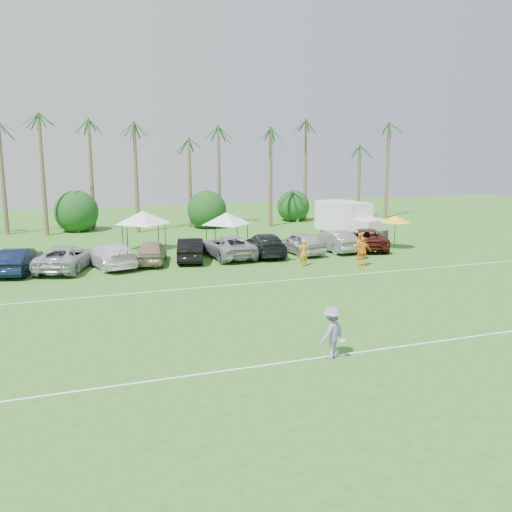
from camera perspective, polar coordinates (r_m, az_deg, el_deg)
name	(u,v)px	position (r m, az deg, el deg)	size (l,w,h in m)	color
ground	(326,381)	(19.74, 6.98, -12.30)	(120.00, 120.00, 0.00)	#326B20
field_lines	(247,316)	(26.67, -0.86, -5.99)	(80.00, 12.10, 0.01)	white
palm_tree_3	(47,120)	(54.17, -20.13, 12.68)	(2.40, 2.40, 11.90)	brown
palm_tree_4	(96,150)	(54.29, -15.67, 10.20)	(2.40, 2.40, 8.90)	brown
palm_tree_5	(141,140)	(54.76, -11.46, 11.30)	(2.40, 2.40, 9.90)	brown
palm_tree_6	(183,131)	(55.53, -7.32, 12.30)	(2.40, 2.40, 10.90)	brown
palm_tree_7	(223,122)	(56.58, -3.28, 13.20)	(2.40, 2.40, 11.90)	brown
palm_tree_8	(271,149)	(58.18, 1.55, 10.61)	(2.40, 2.40, 8.90)	brown
palm_tree_9	(316,141)	(60.20, 6.07, 11.39)	(2.40, 2.40, 9.90)	brown
palm_tree_10	(359,133)	(62.57, 10.30, 12.05)	(2.40, 2.40, 10.90)	brown
palm_tree_11	(392,125)	(64.69, 13.46, 12.64)	(2.40, 2.40, 11.90)	brown
bush_tree_1	(76,212)	(55.48, -17.51, 4.22)	(4.00, 4.00, 4.00)	brown
bush_tree_2	(202,207)	(57.27, -5.41, 4.86)	(4.00, 4.00, 4.00)	brown
bush_tree_3	(294,204)	(60.55, 3.82, 5.21)	(4.00, 4.00, 4.00)	brown
sideline_player_a	(303,253)	(37.56, 4.77, 0.33)	(0.65, 0.43, 1.78)	orange
sideline_player_b	(360,246)	(40.22, 10.32, 0.95)	(0.91, 0.71, 1.88)	orange
sideline_player_c	(363,251)	(38.06, 10.63, 0.45)	(1.15, 0.48, 1.96)	orange
box_truck	(350,221)	(47.94, 9.37, 3.52)	(3.82, 6.65, 3.23)	silver
canopy_tent_left	(143,211)	(43.96, -11.28, 4.45)	(4.30, 4.30, 3.49)	black
canopy_tent_right	(226,212)	(44.14, -2.98, 4.37)	(3.98, 3.98, 3.22)	black
market_umbrella	(395,219)	(44.96, 13.77, 3.63)	(2.32, 2.32, 2.58)	black
frisbee_player	(332,333)	(21.44, 7.58, -7.60)	(1.46, 1.24, 1.96)	#8B80B6
parked_car_1	(19,261)	(38.23, -22.60, -0.43)	(1.70, 4.88, 1.61)	black
parked_car_2	(66,258)	(38.16, -18.50, -0.17)	(2.67, 5.78, 1.61)	#A3A5AE
parked_car_3	(110,255)	(38.36, -14.42, 0.11)	(2.25, 5.54, 1.61)	white
parked_car_4	(151,252)	(38.90, -10.44, 0.42)	(1.90, 4.72, 1.61)	#9B8769
parked_car_5	(191,249)	(39.47, -6.53, 0.67)	(1.70, 4.88, 1.61)	black
parked_car_6	(228,246)	(40.35, -2.82, 0.96)	(2.67, 5.78, 1.61)	gray
parked_car_7	(265,245)	(41.13, 0.87, 1.16)	(2.25, 5.54, 1.61)	black
parked_car_8	(301,243)	(41.91, 4.51, 1.31)	(1.90, 4.72, 1.61)	#AFAFB2
parked_car_9	(333,241)	(43.25, 7.72, 1.54)	(1.70, 4.88, 1.61)	gray
parked_car_10	(365,239)	(44.53, 10.88, 1.71)	(2.67, 5.78, 1.61)	#451511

